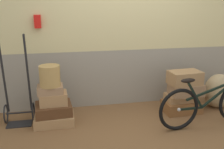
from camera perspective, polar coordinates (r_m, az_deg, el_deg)
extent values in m
cube|color=brown|center=(4.06, 5.18, -10.63)|extent=(9.06, 5.20, 0.06)
cube|color=gray|center=(4.64, 2.36, -0.31)|extent=(7.06, 0.20, 0.97)
cube|color=red|center=(4.21, -16.00, 11.10)|extent=(0.10, 0.08, 0.20)
cube|color=#9E754C|center=(4.06, -12.49, -9.37)|extent=(0.58, 0.47, 0.14)
cube|color=#4C2D19|center=(4.02, -12.67, -7.38)|extent=(0.55, 0.46, 0.15)
cube|color=#9E754C|center=(3.96, -12.71, -5.14)|extent=(0.41, 0.31, 0.18)
cube|color=#937051|center=(3.91, -13.38, -3.18)|extent=(0.37, 0.30, 0.11)
cube|color=brown|center=(4.49, 14.97, -6.74)|extent=(0.61, 0.40, 0.18)
cube|color=#9E754C|center=(4.46, 14.88, -4.84)|extent=(0.50, 0.32, 0.11)
cube|color=#937051|center=(4.39, 15.88, -3.17)|extent=(0.53, 0.33, 0.19)
cube|color=#9E754C|center=(4.32, 15.67, -0.68)|extent=(0.53, 0.36, 0.21)
cylinder|color=#A8844C|center=(3.84, -13.48, -0.29)|extent=(0.30, 0.30, 0.30)
torus|color=black|center=(4.26, -22.24, -7.98)|extent=(0.02, 0.29, 0.29)
torus|color=black|center=(4.20, -16.85, -7.80)|extent=(0.02, 0.29, 0.29)
cylinder|color=black|center=(4.22, -19.56, -7.90)|extent=(0.40, 0.02, 0.02)
cylinder|color=black|center=(4.06, -22.70, -0.18)|extent=(0.03, 0.18, 1.20)
cylinder|color=black|center=(4.00, -17.96, 0.09)|extent=(0.03, 0.18, 1.20)
cube|color=black|center=(4.18, -19.59, -10.19)|extent=(0.36, 0.22, 0.02)
ellipsoid|color=tan|center=(4.80, 22.29, -3.35)|extent=(0.49, 0.42, 0.59)
torus|color=black|center=(3.79, 14.45, -7.47)|extent=(0.62, 0.12, 0.62)
sphere|color=#B2B2B7|center=(3.79, 14.45, -7.47)|extent=(0.05, 0.05, 0.05)
cube|color=black|center=(4.10, 22.30, -3.97)|extent=(0.55, 0.09, 0.38)
cube|color=black|center=(3.85, 17.72, -4.30)|extent=(0.29, 0.06, 0.43)
cube|color=black|center=(3.89, 16.82, -7.15)|extent=(0.38, 0.07, 0.04)
cube|color=black|center=(3.99, 20.93, -3.24)|extent=(0.81, 0.12, 0.24)
ellipsoid|color=black|center=(3.71, 16.32, -1.28)|extent=(0.23, 0.11, 0.06)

